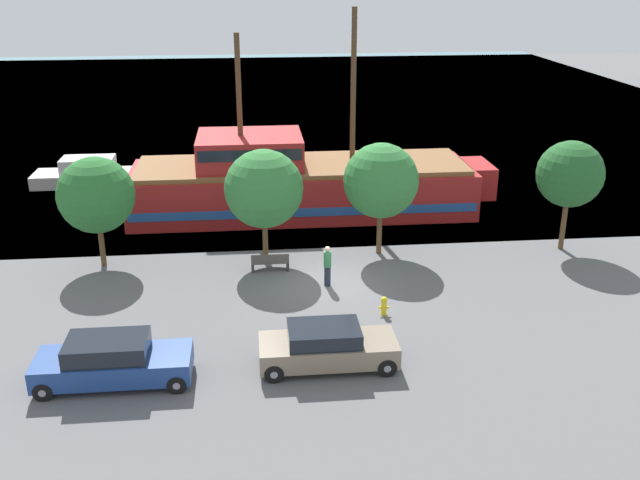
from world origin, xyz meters
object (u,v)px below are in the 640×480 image
object	(u,v)px
pedestrian_walking_near	(327,266)
parked_car_curb_front	(112,361)
fire_hydrant	(384,305)
moored_boat_dockside	(96,174)
bench_promenade_east	(270,262)
parked_car_curb_mid	(327,346)
pirate_ship	(298,183)

from	to	relation	value
pedestrian_walking_near	parked_car_curb_front	bearing A→B (deg)	-138.89
fire_hydrant	moored_boat_dockside	bearing A→B (deg)	126.88
parked_car_curb_front	bench_promenade_east	xyz separation A→B (m)	(5.38, 8.47, -0.33)
parked_car_curb_front	fire_hydrant	xyz separation A→B (m)	(9.62, 3.84, -0.36)
parked_car_curb_front	pedestrian_walking_near	distance (m)	10.27
parked_car_curb_front	parked_car_curb_mid	bearing A→B (deg)	2.48
pirate_ship	parked_car_curb_front	size ratio (longest dim) A/B	3.95
parked_car_curb_front	pedestrian_walking_near	size ratio (longest dim) A/B	2.80
moored_boat_dockside	bench_promenade_east	size ratio (longest dim) A/B	4.72
pirate_ship	moored_boat_dockside	xyz separation A→B (m)	(-12.06, 6.52, -1.01)
moored_boat_dockside	parked_car_curb_mid	xyz separation A→B (m)	(11.86, -22.82, 0.12)
moored_boat_dockside	parked_car_curb_mid	world-z (taller)	moored_boat_dockside
parked_car_curb_front	parked_car_curb_mid	xyz separation A→B (m)	(7.01, 0.30, -0.03)
parked_car_curb_mid	parked_car_curb_front	bearing A→B (deg)	-177.52
parked_car_curb_front	bench_promenade_east	bearing A→B (deg)	57.58
moored_boat_dockside	fire_hydrant	size ratio (longest dim) A/B	10.28
parked_car_curb_front	fire_hydrant	bearing A→B (deg)	21.76
fire_hydrant	bench_promenade_east	distance (m)	6.28
moored_boat_dockside	fire_hydrant	xyz separation A→B (m)	(14.47, -19.28, -0.21)
pirate_ship	moored_boat_dockside	world-z (taller)	pirate_ship
parked_car_curb_mid	fire_hydrant	xyz separation A→B (m)	(2.61, 3.54, -0.33)
parked_car_curb_mid	moored_boat_dockside	bearing A→B (deg)	117.46
parked_car_curb_front	moored_boat_dockside	bearing A→B (deg)	101.84
fire_hydrant	pirate_ship	bearing A→B (deg)	100.67
moored_boat_dockside	fire_hydrant	world-z (taller)	moored_boat_dockside
moored_boat_dockside	bench_promenade_east	world-z (taller)	moored_boat_dockside
parked_car_curb_front	parked_car_curb_mid	distance (m)	7.02
moored_boat_dockside	pedestrian_walking_near	world-z (taller)	pedestrian_walking_near
parked_car_curb_front	pirate_ship	bearing A→B (deg)	66.51
parked_car_curb_front	parked_car_curb_mid	size ratio (longest dim) A/B	1.08
moored_boat_dockside	bench_promenade_east	distance (m)	17.87
parked_car_curb_front	pedestrian_walking_near	xyz separation A→B (m)	(7.74, 6.75, 0.14)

